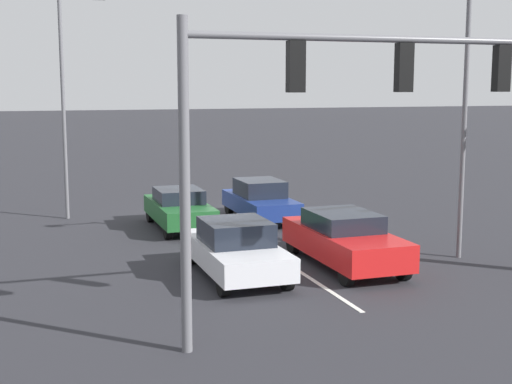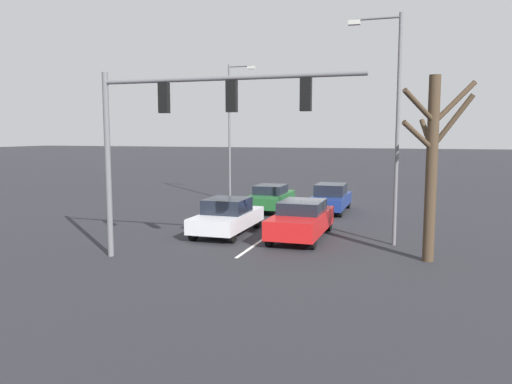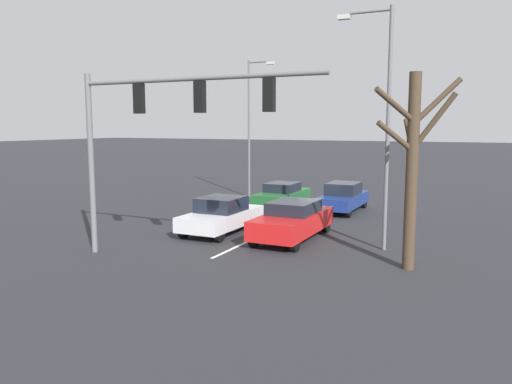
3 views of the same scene
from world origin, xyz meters
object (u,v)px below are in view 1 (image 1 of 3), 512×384
car_silver_midlane_front (236,249)px  car_red_leftlane_front (344,239)px  car_darkgreen_midlane_second (179,208)px  street_lamp_left_shoulder (460,89)px  street_lamp_right_shoulder (67,90)px  traffic_signal_gantry (327,102)px  car_navy_leftlane_second (260,200)px

car_silver_midlane_front → car_red_leftlane_front: bearing=-178.5°
car_red_leftlane_front → car_silver_midlane_front: bearing=1.5°
car_darkgreen_midlane_second → street_lamp_left_shoulder: 10.22m
car_darkgreen_midlane_second → street_lamp_right_shoulder: bearing=-43.4°
traffic_signal_gantry → street_lamp_left_shoulder: 7.72m
traffic_signal_gantry → car_red_leftlane_front: bearing=-119.7°
traffic_signal_gantry → street_lamp_left_shoulder: street_lamp_left_shoulder is taller
car_darkgreen_midlane_second → car_navy_leftlane_second: bearing=-169.5°
car_navy_leftlane_second → street_lamp_left_shoulder: street_lamp_left_shoulder is taller
car_red_leftlane_front → street_lamp_left_shoulder: street_lamp_left_shoulder is taller
traffic_signal_gantry → street_lamp_right_shoulder: (3.77, -14.54, 0.14)m
car_navy_leftlane_second → street_lamp_right_shoulder: street_lamp_right_shoulder is taller
car_navy_leftlane_second → traffic_signal_gantry: bearing=76.9°
car_red_leftlane_front → car_navy_leftlane_second: size_ratio=1.10×
street_lamp_left_shoulder → car_darkgreen_midlane_second: bearing=-45.6°
car_silver_midlane_front → car_red_leftlane_front: (-3.14, -0.08, 0.03)m
car_silver_midlane_front → car_darkgreen_midlane_second: bearing=-89.8°
car_silver_midlane_front → street_lamp_right_shoulder: bearing=-70.8°
car_navy_leftlane_second → street_lamp_left_shoulder: size_ratio=0.50×
car_navy_leftlane_second → street_lamp_right_shoulder: bearing=-21.7°
street_lamp_left_shoulder → car_navy_leftlane_second: bearing=-65.1°
car_navy_leftlane_second → street_lamp_right_shoulder: (6.55, -2.61, 4.00)m
car_darkgreen_midlane_second → traffic_signal_gantry: 12.01m
car_darkgreen_midlane_second → street_lamp_left_shoulder: size_ratio=0.51×
car_silver_midlane_front → traffic_signal_gantry: 6.15m
car_red_leftlane_front → street_lamp_right_shoulder: (6.54, -9.69, 3.99)m
street_lamp_right_shoulder → traffic_signal_gantry: bearing=104.5°
car_darkgreen_midlane_second → traffic_signal_gantry: bearing=92.0°
street_lamp_right_shoulder → car_darkgreen_midlane_second: bearing=136.6°
car_silver_midlane_front → car_darkgreen_midlane_second: car_silver_midlane_front is taller
street_lamp_right_shoulder → street_lamp_left_shoulder: 14.00m
car_navy_leftlane_second → street_lamp_left_shoulder: 9.00m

